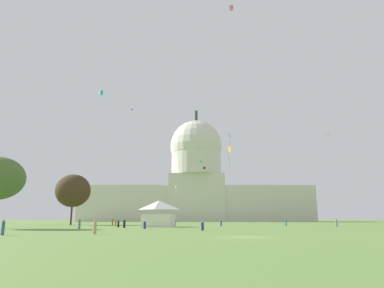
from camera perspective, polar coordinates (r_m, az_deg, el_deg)
ground_plane at (r=36.98m, az=8.70°, el=-14.85°), size 800.00×800.00×0.00m
capitol_building at (r=202.87m, az=0.71°, el=-6.36°), size 131.30×30.51×65.47m
event_tent at (r=78.71m, az=-5.46°, el=-11.29°), size 7.53×7.19×5.71m
tree_west_near at (r=104.30m, az=-18.92°, el=-7.25°), size 12.34×12.43×14.03m
person_navy_aisle_center at (r=85.69m, az=4.78°, el=-12.80°), size 0.43×0.43×1.51m
person_orange_near_tent at (r=97.48m, az=-12.88°, el=-12.41°), size 0.58×0.58×1.72m
person_black_near_tree_east at (r=75.79m, az=-11.96°, el=-12.68°), size 0.43×0.43×1.57m
person_teal_mid_right at (r=89.53m, az=15.13°, el=-12.34°), size 0.45×0.45×1.71m
person_navy_edge_west at (r=92.24m, az=-2.76°, el=-12.71°), size 0.46×0.46×1.73m
person_olive_back_center at (r=85.36m, az=-12.38°, el=-12.56°), size 0.36×0.36×1.57m
person_denim_lawn_far_right at (r=45.50m, az=-28.56°, el=-11.96°), size 0.50×0.50×1.78m
person_black_mid_left at (r=71.97m, az=-11.04°, el=-12.73°), size 0.49×0.49×1.69m
person_grey_front_left at (r=65.52m, az=-17.95°, el=-12.43°), size 0.44×0.44×1.75m
person_navy_lawn_far_left at (r=56.04m, az=1.73°, el=-13.29°), size 0.52×0.52×1.50m
person_tan_back_right at (r=44.95m, az=-15.64°, el=-13.06°), size 0.50×0.50×1.67m
person_grey_back_left at (r=84.93m, az=22.60°, el=-11.90°), size 0.59×0.59×1.72m
person_navy_edge_east at (r=65.07m, az=-7.76°, el=-13.03°), size 0.63×0.63×1.48m
kite_pink_high at (r=91.12m, az=6.47°, el=21.30°), size 1.07×1.10×2.36m
kite_gold_mid at (r=99.01m, az=21.32°, el=1.25°), size 1.42×0.72×2.14m
kite_black_mid at (r=167.23m, az=1.98°, el=-3.91°), size 1.50×1.46×1.33m
kite_cyan_high at (r=106.56m, az=-14.65°, el=8.14°), size 1.32×1.30×3.75m
kite_orange_mid at (r=151.98m, az=-2.38°, el=-0.68°), size 1.38×1.01×3.61m
kite_yellow_low at (r=67.50m, az=6.15°, el=-1.37°), size 0.70×0.49×4.26m
kite_blue_mid at (r=100.18m, az=6.18°, el=1.37°), size 0.81×1.29×4.12m
kite_white_low at (r=139.41m, az=-2.58°, el=-7.02°), size 0.92×0.91×3.30m
kite_green_mid at (r=143.45m, az=1.41°, el=-2.90°), size 0.99×0.99×0.86m
kite_magenta_high at (r=174.58m, az=-9.80°, el=5.61°), size 0.93×0.91×2.54m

